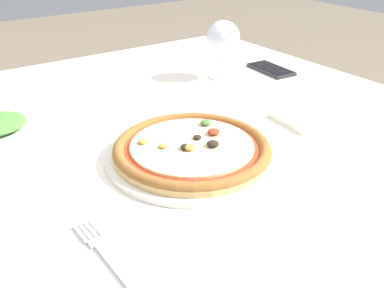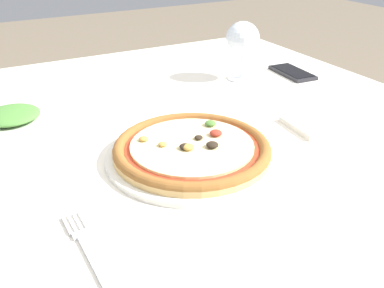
# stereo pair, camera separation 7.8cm
# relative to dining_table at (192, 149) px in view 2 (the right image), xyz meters

# --- Properties ---
(dining_table) EXTENTS (1.12, 1.15, 0.72)m
(dining_table) POSITION_rel_dining_table_xyz_m (0.00, 0.00, 0.00)
(dining_table) COLOR #997047
(dining_table) RESTS_ON ground_plane
(pizza_plate) EXTENTS (0.32, 0.32, 0.04)m
(pizza_plate) POSITION_rel_dining_table_xyz_m (-0.09, -0.17, 0.10)
(pizza_plate) COLOR white
(pizza_plate) RESTS_ON dining_table
(fork) EXTENTS (0.03, 0.17, 0.00)m
(fork) POSITION_rel_dining_table_xyz_m (-0.33, -0.32, 0.09)
(fork) COLOR silver
(fork) RESTS_ON dining_table
(wine_glass_far_left) EXTENTS (0.09, 0.09, 0.16)m
(wine_glass_far_left) POSITION_rel_dining_table_xyz_m (0.24, 0.16, 0.19)
(wine_glass_far_left) COLOR silver
(wine_glass_far_left) RESTS_ON dining_table
(cell_phone) EXTENTS (0.08, 0.15, 0.01)m
(cell_phone) POSITION_rel_dining_table_xyz_m (0.40, 0.12, 0.09)
(cell_phone) COLOR #232328
(cell_phone) RESTS_ON dining_table
(side_plate) EXTENTS (0.21, 0.21, 0.03)m
(side_plate) POSITION_rel_dining_table_xyz_m (-0.36, 0.15, 0.10)
(side_plate) COLOR white
(side_plate) RESTS_ON dining_table
(napkin_folded) EXTENTS (0.16, 0.12, 0.01)m
(napkin_folded) POSITION_rel_dining_table_xyz_m (0.23, -0.17, 0.09)
(napkin_folded) COLOR silver
(napkin_folded) RESTS_ON dining_table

